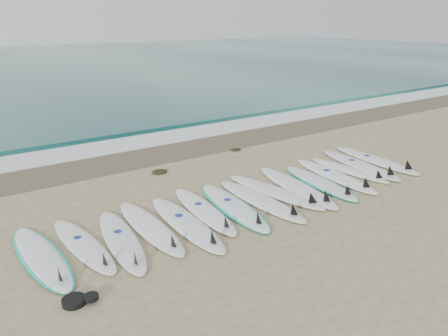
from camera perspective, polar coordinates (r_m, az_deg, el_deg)
ground at (r=9.16m, az=3.99°, el=-4.21°), size 120.00×120.00×0.00m
wet_sand_band at (r=12.41m, az=-7.94°, el=1.97°), size 120.00×1.80×0.01m
foam_band at (r=13.63m, az=-10.66°, el=3.42°), size 120.00×1.40×0.04m
wave_crest at (r=14.96m, az=-13.09°, el=4.77°), size 120.00×1.00×0.10m
surfboard_0 at (r=7.55m, az=-22.67°, el=-10.74°), size 0.73×2.50×0.31m
surfboard_1 at (r=7.66m, az=-17.77°, el=-9.64°), size 0.65×2.38×0.30m
surfboard_2 at (r=7.63m, az=-13.15°, el=-9.25°), size 0.90×2.55×0.32m
surfboard_3 at (r=7.97m, az=-9.49°, el=-7.71°), size 0.61×2.56×0.33m
surfboard_4 at (r=8.03m, az=-4.83°, el=-7.28°), size 0.71×2.73×0.35m
surfboard_5 at (r=8.53m, az=-2.48°, el=-5.61°), size 0.81×2.56×0.32m
surfboard_6 at (r=8.71m, az=1.35°, el=-5.07°), size 1.00×2.70×0.33m
surfboard_7 at (r=8.99m, az=5.03°, el=-4.29°), size 0.56×2.67×0.34m
surfboard_8 at (r=9.47m, az=6.92°, el=-3.11°), size 0.92×2.75×0.34m
surfboard_9 at (r=9.80m, az=9.62°, el=-2.47°), size 1.04×2.92×0.37m
surfboard_10 at (r=10.20m, az=12.51°, el=-1.88°), size 0.99×2.59×0.32m
surfboard_11 at (r=10.68m, az=14.47°, el=-0.99°), size 0.92×2.81×0.35m
surfboard_12 at (r=11.19m, az=16.19°, el=-0.29°), size 0.57×2.34×0.30m
surfboard_13 at (r=11.64m, az=17.50°, el=0.38°), size 0.99×2.83×0.35m
surfboard_14 at (r=12.17m, az=19.39°, el=0.97°), size 0.86×2.85×0.36m
seaweed_near at (r=10.82m, az=-8.42°, el=-0.46°), size 0.40×0.31×0.08m
seaweed_far at (r=12.54m, az=1.53°, el=2.44°), size 0.32×0.25×0.06m
leash_coil at (r=6.37m, az=-18.54°, el=-16.06°), size 0.46×0.36×0.11m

